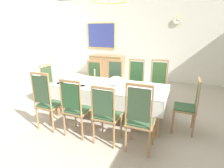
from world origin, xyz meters
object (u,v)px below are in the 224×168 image
(soup_tureen, at_px, (116,81))
(bowl_far_right, at_px, (60,84))
(bowl_near_left, at_px, (96,88))
(bowl_far_left, at_px, (68,85))
(spoon_primary, at_px, (91,88))
(bowl_near_right, at_px, (82,86))
(chair_north_c, at_px, (135,82))
(sideboard, at_px, (106,66))
(chair_north_d, at_px, (158,85))
(candlestick_west, at_px, (95,78))
(candlestick_east, at_px, (126,81))
(chandelier, at_px, (109,0))
(chair_south_b, at_px, (76,107))
(chair_north_b, at_px, (113,81))
(dining_table, at_px, (110,88))
(chair_head_west, at_px, (51,85))
(spoon_secondary, at_px, (78,86))
(chair_south_d, at_px, (140,118))
(chair_head_east, at_px, (189,105))
(chair_south_a, at_px, (47,101))
(chair_north_a, at_px, (92,79))
(chair_south_c, at_px, (106,113))
(framed_painting, at_px, (101,36))
(mounted_clock, at_px, (177,20))

(soup_tureen, distance_m, bowl_far_right, 1.23)
(bowl_near_left, xyz_separation_m, bowl_far_left, (-0.65, -0.04, -0.00))
(spoon_primary, bearing_deg, bowl_near_right, 174.09)
(chair_north_c, height_order, sideboard, chair_north_c)
(chair_north_d, distance_m, bowl_near_left, 1.68)
(sideboard, bearing_deg, candlestick_west, 109.81)
(bowl_far_right, bearing_deg, bowl_far_left, -2.56)
(candlestick_east, xyz_separation_m, chandelier, (-0.37, 0.00, 1.55))
(chair_south_b, distance_m, chair_north_b, 1.84)
(dining_table, bearing_deg, bowl_near_right, -142.56)
(chair_head_west, xyz_separation_m, bowl_far_left, (0.82, -0.41, 0.21))
(soup_tureen, xyz_separation_m, sideboard, (-1.71, 3.31, -0.42))
(spoon_secondary, bearing_deg, chair_south_d, -35.99)
(dining_table, height_order, bowl_near_right, bowl_near_right)
(chair_head_east, relative_size, chandelier, 1.61)
(chair_south_b, bearing_deg, dining_table, 72.68)
(dining_table, bearing_deg, candlestick_east, -0.00)
(chair_south_d, bearing_deg, chandelier, 134.28)
(chair_south_b, relative_size, bowl_near_right, 6.98)
(chair_north_b, height_order, chandelier, chandelier)
(chair_south_d, height_order, bowl_near_left, chair_south_d)
(chair_south_a, relative_size, chair_south_d, 1.00)
(chair_south_a, distance_m, candlestick_west, 1.12)
(chair_south_b, distance_m, candlestick_east, 1.18)
(chair_south_a, distance_m, chair_head_east, 2.72)
(dining_table, xyz_separation_m, chair_north_d, (0.90, 0.93, -0.08))
(chair_north_d, xyz_separation_m, chair_head_west, (-2.52, -0.93, -0.04))
(chair_south_a, height_order, chair_north_a, chair_south_a)
(candlestick_east, distance_m, spoon_secondary, 1.03)
(chair_south_c, height_order, chair_south_d, chair_south_d)
(chair_north_a, distance_m, chair_north_b, 0.65)
(chair_south_a, height_order, bowl_near_right, chair_south_a)
(chair_south_b, bearing_deg, chair_head_east, 25.81)
(chair_south_b, relative_size, bowl_far_right, 5.96)
(chair_head_east, distance_m, bowl_near_left, 1.83)
(chair_south_c, bearing_deg, framed_painting, 116.35)
(chair_head_east, bearing_deg, spoon_primary, 100.20)
(chair_south_a, bearing_deg, chair_north_b, 70.72)
(chair_head_east, bearing_deg, chair_north_b, 64.14)
(spoon_secondary, distance_m, sideboard, 3.79)
(candlestick_west, bearing_deg, chair_south_a, -121.52)
(soup_tureen, bearing_deg, chandelier, -180.00)
(chair_head_west, relative_size, candlestick_east, 3.16)
(chair_north_a, relative_size, bowl_far_right, 5.78)
(chair_south_a, xyz_separation_m, chair_south_c, (1.25, 0.01, -0.04))
(candlestick_west, distance_m, mounted_clock, 4.06)
(chair_south_b, relative_size, chair_south_c, 1.04)
(spoon_primary, bearing_deg, chair_north_d, 33.66)
(chair_north_a, bearing_deg, dining_table, 135.46)
(chair_north_c, bearing_deg, chair_south_b, 71.80)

